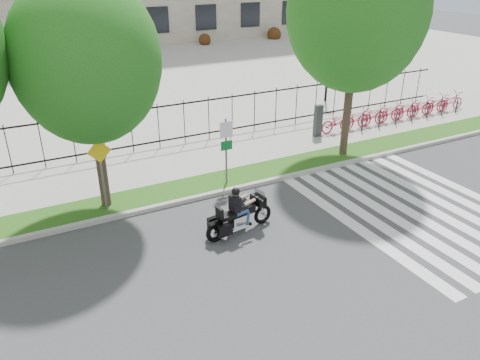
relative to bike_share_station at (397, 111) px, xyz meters
name	(u,v)px	position (x,y,z in m)	size (l,w,h in m)	color
ground	(299,245)	(-10.88, -7.20, -0.66)	(120.00, 120.00, 0.00)	#3E3E41
curb	(236,188)	(-10.88, -3.10, -0.59)	(60.00, 0.20, 0.15)	#A19E97
grass_verge	(226,180)	(-10.88, -2.25, -0.59)	(60.00, 1.50, 0.15)	#235816
sidewalk	(201,158)	(-10.88, 0.25, -0.59)	(60.00, 3.50, 0.15)	#A9A79E
plaza	(105,76)	(-10.88, 17.80, -0.61)	(80.00, 34.00, 0.10)	#A9A79E
crosswalk_stripes	(416,208)	(-6.06, -7.20, -0.65)	(5.70, 8.00, 0.01)	silver
iron_fence	(184,122)	(-10.88, 2.00, 0.49)	(30.00, 0.06, 2.00)	black
lamp_post_right	(329,47)	(-0.88, 4.80, 2.55)	(1.06, 0.70, 4.25)	black
street_tree_1	(87,60)	(-15.45, -2.25, 4.37)	(4.46, 4.46, 7.46)	#31221B
street_tree_2	(357,11)	(-5.25, -2.25, 5.30)	(5.42, 5.42, 8.93)	#31221B
bike_share_station	(397,111)	(0.00, 0.00, 0.00)	(10.04, 0.88, 1.50)	#2D2D33
sign_pole_regulatory	(226,143)	(-11.04, -2.62, 1.08)	(0.50, 0.09, 2.50)	#59595B
sign_pole_warning	(101,166)	(-15.52, -2.62, 1.08)	(0.78, 0.09, 2.49)	#59595B
motorcycle_rider	(239,214)	(-12.13, -5.72, -0.03)	(2.46, 0.88, 1.90)	black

